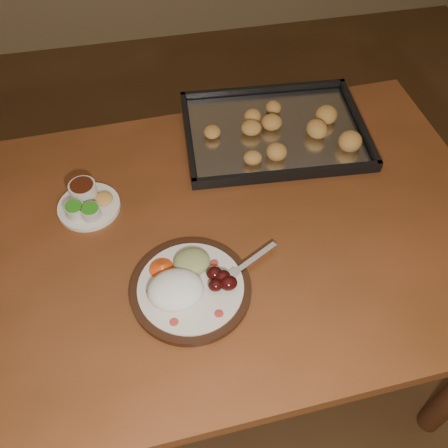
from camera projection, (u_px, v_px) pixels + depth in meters
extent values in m
plane|color=brown|center=(202.00, 330.00, 1.86)|extent=(4.00, 4.00, 0.00)
cube|color=brown|center=(192.00, 240.00, 1.21)|extent=(1.53, 0.96, 0.04)
cylinder|color=#482715|center=(358.00, 185.00, 1.83)|extent=(0.07, 0.07, 0.71)
cylinder|color=black|center=(191.00, 289.00, 1.09)|extent=(0.27, 0.27, 0.02)
cylinder|color=silver|center=(191.00, 287.00, 1.08)|extent=(0.23, 0.23, 0.01)
ellipsoid|color=#B4332B|center=(174.00, 322.00, 1.03)|extent=(0.02, 0.02, 0.00)
ellipsoid|color=#B4332B|center=(219.00, 314.00, 1.04)|extent=(0.02, 0.02, 0.00)
ellipsoid|color=#B4332B|center=(214.00, 263.00, 1.12)|extent=(0.02, 0.02, 0.00)
ellipsoid|color=#B4332B|center=(151.00, 291.00, 1.07)|extent=(0.02, 0.02, 0.00)
ellipsoid|color=white|center=(176.00, 290.00, 1.06)|extent=(0.14, 0.12, 0.06)
ellipsoid|color=#3F0909|center=(216.00, 285.00, 1.06)|extent=(0.03, 0.03, 0.03)
ellipsoid|color=#3F0909|center=(223.00, 277.00, 1.08)|extent=(0.03, 0.03, 0.03)
ellipsoid|color=#3F0909|center=(214.00, 273.00, 1.08)|extent=(0.03, 0.03, 0.03)
ellipsoid|color=#3F0909|center=(228.00, 283.00, 1.07)|extent=(0.03, 0.03, 0.03)
ellipsoid|color=tan|center=(192.00, 262.00, 1.11)|extent=(0.09, 0.09, 0.03)
cone|color=#ED4C15|center=(162.00, 267.00, 1.10)|extent=(0.08, 0.08, 0.03)
cube|color=silver|center=(254.00, 258.00, 1.12)|extent=(0.12, 0.07, 0.00)
cube|color=silver|center=(231.00, 275.00, 1.09)|extent=(0.04, 0.04, 0.00)
cylinder|color=silver|center=(226.00, 283.00, 1.08)|extent=(0.03, 0.02, 0.00)
cylinder|color=silver|center=(224.00, 281.00, 1.08)|extent=(0.03, 0.02, 0.00)
cylinder|color=silver|center=(223.00, 279.00, 1.09)|extent=(0.03, 0.02, 0.00)
cylinder|color=silver|center=(221.00, 278.00, 1.09)|extent=(0.03, 0.02, 0.00)
cylinder|color=white|center=(89.00, 207.00, 1.24)|extent=(0.15, 0.15, 0.01)
cylinder|color=beige|center=(75.00, 210.00, 1.20)|extent=(0.05, 0.05, 0.03)
cylinder|color=#2F8F1C|center=(74.00, 206.00, 1.19)|extent=(0.04, 0.04, 0.00)
cylinder|color=beige|center=(91.00, 212.00, 1.20)|extent=(0.05, 0.05, 0.03)
cylinder|color=#2F8F1C|center=(90.00, 208.00, 1.19)|extent=(0.04, 0.04, 0.00)
cylinder|color=silver|center=(83.00, 190.00, 1.24)|extent=(0.07, 0.07, 0.04)
cylinder|color=#3C160B|center=(82.00, 185.00, 1.22)|extent=(0.06, 0.06, 0.00)
ellipsoid|color=#CB8C47|center=(104.00, 198.00, 1.24)|extent=(0.05, 0.05, 0.02)
cube|color=black|center=(274.00, 133.00, 1.41)|extent=(0.52, 0.40, 0.01)
cube|color=black|center=(263.00, 90.00, 1.50)|extent=(0.50, 0.05, 0.02)
cube|color=black|center=(288.00, 174.00, 1.29)|extent=(0.50, 0.05, 0.02)
cube|color=black|center=(359.00, 121.00, 1.41)|extent=(0.04, 0.37, 0.02)
cube|color=black|center=(188.00, 136.00, 1.37)|extent=(0.04, 0.37, 0.02)
cube|color=silver|center=(275.00, 131.00, 1.40)|extent=(0.49, 0.36, 0.00)
ellipsoid|color=#B3933E|center=(297.00, 124.00, 1.39)|extent=(0.06, 0.05, 0.04)
ellipsoid|color=#B3933E|center=(309.00, 112.00, 1.42)|extent=(0.08, 0.08, 0.04)
ellipsoid|color=#B3933E|center=(277.00, 101.00, 1.45)|extent=(0.07, 0.07, 0.04)
ellipsoid|color=#B3933E|center=(255.00, 114.00, 1.42)|extent=(0.07, 0.07, 0.04)
ellipsoid|color=#B3933E|center=(241.00, 115.00, 1.41)|extent=(0.08, 0.08, 0.04)
ellipsoid|color=#B3933E|center=(253.00, 127.00, 1.38)|extent=(0.06, 0.05, 0.04)
ellipsoid|color=#B3933E|center=(240.00, 140.00, 1.35)|extent=(0.08, 0.08, 0.04)
ellipsoid|color=#B3933E|center=(273.00, 152.00, 1.32)|extent=(0.07, 0.07, 0.04)
ellipsoid|color=#B3933E|center=(297.00, 138.00, 1.35)|extent=(0.07, 0.07, 0.04)
ellipsoid|color=#B3933E|center=(311.00, 136.00, 1.36)|extent=(0.08, 0.08, 0.04)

